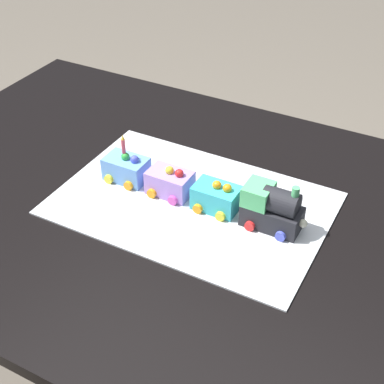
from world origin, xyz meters
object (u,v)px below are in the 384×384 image
at_px(cake_locomotive, 272,208).
at_px(cake_car_tanker_sky_blue, 127,169).
at_px(cake_car_caboose_lavender, 170,182).
at_px(dining_table, 161,233).
at_px(birthday_candle, 123,144).
at_px(cake_car_gondola_turquoise, 217,197).

xyz_separation_m(cake_locomotive, cake_car_tanker_sky_blue, (0.36, -0.00, -0.02)).
distance_m(cake_car_caboose_lavender, cake_car_tanker_sky_blue, 0.12).
distance_m(dining_table, cake_locomotive, 0.31).
xyz_separation_m(cake_locomotive, cake_car_caboose_lavender, (0.25, -0.00, -0.02)).
distance_m(dining_table, birthday_candle, 0.23).
xyz_separation_m(dining_table, cake_locomotive, (-0.26, -0.02, 0.16)).
bearing_deg(cake_locomotive, birthday_candle, -0.00).
bearing_deg(dining_table, cake_locomotive, -174.70).
height_order(cake_locomotive, birthday_candle, birthday_candle).
bearing_deg(cake_locomotive, dining_table, 5.30).
bearing_deg(dining_table, cake_car_tanker_sky_blue, -13.34).
relative_size(cake_locomotive, cake_car_tanker_sky_blue, 1.40).
height_order(cake_car_gondola_turquoise, birthday_candle, birthday_candle).
height_order(dining_table, cake_car_caboose_lavender, cake_car_caboose_lavender).
relative_size(cake_locomotive, cake_car_gondola_turquoise, 1.40).
height_order(cake_car_caboose_lavender, cake_car_tanker_sky_blue, same).
bearing_deg(cake_car_gondola_turquoise, dining_table, 10.31).
relative_size(dining_table, cake_car_caboose_lavender, 14.00).
distance_m(cake_car_caboose_lavender, birthday_candle, 0.14).
bearing_deg(dining_table, cake_car_gondola_turquoise, -169.69).
xyz_separation_m(dining_table, cake_car_tanker_sky_blue, (0.10, -0.02, 0.14)).
xyz_separation_m(cake_car_caboose_lavender, birthday_candle, (0.12, 0.00, 0.07)).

